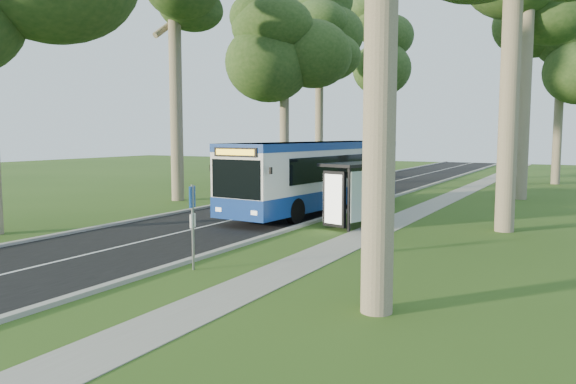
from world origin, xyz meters
name	(u,v)px	position (x,y,z in m)	size (l,w,h in m)	color
ground	(262,239)	(0.00, 0.00, 0.00)	(120.00, 120.00, 0.00)	#2F4F18
road	(302,203)	(-3.50, 10.00, 0.01)	(7.00, 100.00, 0.02)	black
kerb_east	(362,206)	(0.00, 10.00, 0.06)	(0.25, 100.00, 0.12)	#9E9B93
kerb_west	(248,199)	(-7.00, 10.00, 0.06)	(0.25, 100.00, 0.12)	#9E9B93
centre_line	(302,203)	(-3.50, 10.00, 0.02)	(0.12, 100.00, 0.01)	white
footpath	(419,211)	(3.00, 10.00, 0.01)	(1.50, 100.00, 0.02)	gray
bus	(318,176)	(-1.40, 7.66, 1.77)	(3.84, 13.09, 3.42)	silver
bus_stop_sign	(193,217)	(0.69, -4.87, 1.51)	(0.13, 0.34, 2.41)	gray
bus_shelter	(356,183)	(2.06, 3.92, 1.86)	(2.41, 3.39, 2.63)	black
litter_bin	(335,214)	(1.08, 4.07, 0.49)	(0.55, 0.55, 0.97)	black
car_white	(339,170)	(-8.23, 26.09, 0.78)	(1.84, 4.57, 1.56)	white
car_silver	(324,172)	(-9.02, 24.79, 0.70)	(1.47, 4.22, 1.39)	#ADB1B5
tree_west_c	(284,32)	(-9.00, 18.00, 10.94)	(5.20, 5.20, 14.76)	#7A6B56
tree_west_d	(320,32)	(-11.00, 28.00, 12.62)	(5.20, 5.20, 17.07)	#7A6B56
tree_west_e	(385,48)	(-8.50, 38.00, 12.44)	(5.20, 5.20, 16.81)	#7A6B56
tree_east_d	(562,45)	(8.00, 30.00, 10.43)	(5.20, 5.20, 14.06)	#7A6B56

